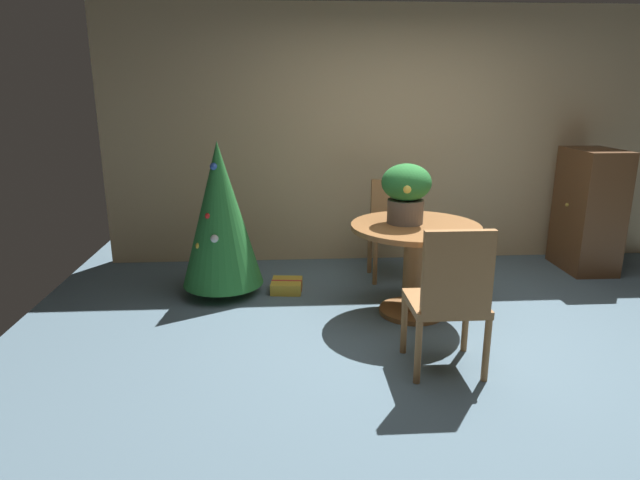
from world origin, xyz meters
name	(u,v)px	position (x,y,z in m)	size (l,w,h in m)	color
ground_plane	(449,348)	(0.00, 0.00, 0.00)	(6.60, 6.60, 0.00)	slate
back_wall_panel	(395,137)	(0.00, 2.20, 1.30)	(6.00, 0.10, 2.60)	tan
round_dining_table	(415,252)	(-0.13, 0.63, 0.53)	(1.03, 1.03, 0.75)	brown
flower_vase	(406,190)	(-0.20, 0.70, 1.02)	(0.39, 0.40, 0.47)	#665B51
wooden_chair_near	(450,295)	(-0.13, -0.34, 0.54)	(0.48, 0.45, 0.99)	#9E6B3D
wooden_chair_far	(392,222)	(-0.13, 1.57, 0.55)	(0.44, 0.39, 0.94)	#9E6B3D
holiday_tree	(220,215)	(-1.72, 1.18, 0.73)	(0.71, 0.71, 1.37)	brown
gift_box_gold	(287,286)	(-1.16, 1.21, 0.05)	(0.30, 0.31, 0.10)	gold
wooden_cabinet	(588,210)	(1.88, 1.67, 0.61)	(0.47, 0.67, 1.22)	brown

